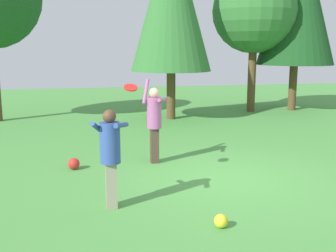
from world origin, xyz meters
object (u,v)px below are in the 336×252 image
at_px(ball_yellow, 221,221).
at_px(frisbee, 131,88).
at_px(person_thrower, 154,118).
at_px(person_catcher, 110,150).
at_px(tree_right, 254,11).
at_px(ball_red, 74,164).

bearing_deg(ball_yellow, frisbee, 115.22).
distance_m(person_thrower, person_catcher, 2.85).
relative_size(ball_yellow, tree_right, 0.04).
xyz_separation_m(ball_yellow, tree_right, (4.92, 10.64, 4.01)).
distance_m(person_catcher, tree_right, 11.92).
relative_size(person_catcher, ball_yellow, 7.85).
distance_m(person_thrower, ball_red, 2.10).
distance_m(person_catcher, frisbee, 1.57).
xyz_separation_m(person_thrower, person_catcher, (-1.18, -2.60, -0.06)).
bearing_deg(ball_yellow, tree_right, 65.21).
distance_m(ball_yellow, ball_red, 4.20).
height_order(person_catcher, tree_right, tree_right).
distance_m(person_thrower, frisbee, 1.80).
bearing_deg(person_thrower, ball_yellow, 32.09).
xyz_separation_m(person_thrower, tree_right, (5.31, 6.91, 3.04)).
xyz_separation_m(person_thrower, ball_red, (-1.87, -0.19, -0.94)).
relative_size(person_thrower, person_catcher, 1.16).
height_order(person_catcher, ball_red, person_catcher).
xyz_separation_m(person_catcher, tree_right, (6.49, 9.51, 3.10)).
distance_m(frisbee, ball_yellow, 3.14).
height_order(person_thrower, frisbee, frisbee).
xyz_separation_m(frisbee, ball_red, (-1.17, 1.23, -1.81)).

